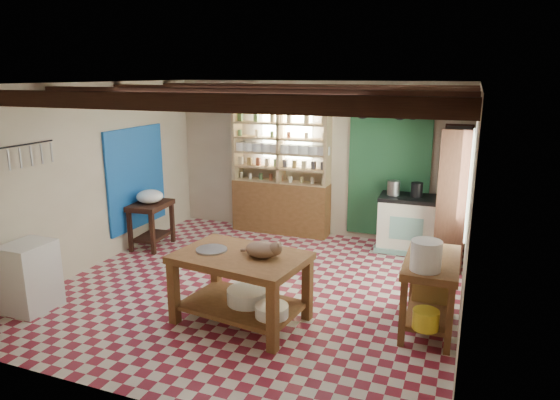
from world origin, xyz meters
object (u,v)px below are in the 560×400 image
at_px(work_table, 241,288).
at_px(white_cabinet, 30,277).
at_px(cat, 262,249).
at_px(right_counter, 430,293).
at_px(stove, 408,223).
at_px(prep_table, 152,225).

relative_size(work_table, white_cabinet, 1.71).
distance_m(work_table, cat, 0.54).
distance_m(work_table, right_counter, 2.06).
height_order(work_table, right_counter, right_counter).
xyz_separation_m(work_table, stove, (1.43, 3.04, 0.04)).
distance_m(stove, right_counter, 2.50).
distance_m(prep_table, cat, 3.21).
bearing_deg(work_table, right_counter, 24.73).
relative_size(stove, white_cabinet, 1.10).
height_order(work_table, prep_table, work_table).
relative_size(stove, prep_table, 1.23).
bearing_deg(prep_table, white_cabinet, -95.12).
bearing_deg(cat, white_cabinet, -169.03).
bearing_deg(cat, work_table, -178.69).
xyz_separation_m(work_table, cat, (0.25, 0.02, 0.48)).
bearing_deg(prep_table, right_counter, -19.09).
distance_m(white_cabinet, cat, 2.80).
relative_size(work_table, cat, 3.72).
distance_m(work_table, stove, 3.36).
xyz_separation_m(white_cabinet, cat, (2.68, 0.64, 0.47)).
height_order(work_table, cat, cat).
distance_m(stove, cat, 3.28).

